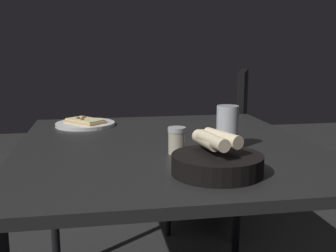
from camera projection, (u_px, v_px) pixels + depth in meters
dining_table at (166, 160)px, 1.45m from camera, size 1.02×1.15×0.75m
pizza_plate at (85, 123)px, 1.77m from camera, size 0.25×0.25×0.04m
bread_basket at (216, 161)px, 1.10m from camera, size 0.24×0.24×0.11m
beer_glass at (227, 130)px, 1.37m from camera, size 0.07×0.07×0.14m
pepper_shaker at (177, 142)px, 1.30m from camera, size 0.06×0.06×0.09m
chair_near at (222, 141)px, 2.43m from camera, size 0.58×0.58×0.95m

